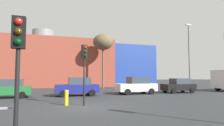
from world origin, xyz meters
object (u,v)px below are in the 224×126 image
object	(u,v)px
parked_car_1	(9,89)
traffic_light_near_left	(18,50)
parked_car_4	(179,86)
bare_tree_0	(103,43)
street_lamp	(189,53)
parked_car_3	(137,86)
traffic_light_island	(84,61)
parked_car_2	(78,87)
bollard_yellow_0	(66,98)

from	to	relation	value
parked_car_1	traffic_light_near_left	distance (m)	13.86
parked_car_4	traffic_light_near_left	xyz separation A→B (m)	(-15.41, -13.53, 1.78)
bare_tree_0	street_lamp	size ratio (longest dim) A/B	0.99
parked_car_3	traffic_light_island	xyz separation A→B (m)	(-6.91, -6.63, 2.01)
parked_car_2	parked_car_3	bearing A→B (deg)	-180.00
parked_car_2	bollard_yellow_0	world-z (taller)	parked_car_2
parked_car_2	bollard_yellow_0	size ratio (longest dim) A/B	4.17
traffic_light_island	street_lamp	bearing A→B (deg)	106.89
parked_car_2	parked_car_3	distance (m)	6.39
parked_car_1	street_lamp	xyz separation A→B (m)	(21.40, 2.30, 4.25)
parked_car_3	street_lamp	distance (m)	10.14
parked_car_3	traffic_light_near_left	world-z (taller)	traffic_light_near_left
traffic_light_island	bare_tree_0	bearing A→B (deg)	148.32
traffic_light_island	bollard_yellow_0	size ratio (longest dim) A/B	4.00
traffic_light_near_left	traffic_light_island	distance (m)	7.56
parked_car_2	bare_tree_0	xyz separation A→B (m)	(5.82, 11.58, 6.64)
traffic_light_near_left	parked_car_1	bearing A→B (deg)	-172.06
parked_car_4	street_lamp	size ratio (longest dim) A/B	0.43
parked_car_4	traffic_light_island	world-z (taller)	traffic_light_island
bare_tree_0	street_lamp	xyz separation A→B (m)	(9.53, -9.28, -2.46)
traffic_light_near_left	bollard_yellow_0	size ratio (longest dim) A/B	3.57
parked_car_1	street_lamp	bearing A→B (deg)	-173.86
traffic_light_near_left	street_lamp	bearing A→B (deg)	127.54
bollard_yellow_0	street_lamp	bearing A→B (deg)	26.51
traffic_light_near_left	bollard_yellow_0	world-z (taller)	traffic_light_near_left
parked_car_2	parked_car_4	distance (m)	11.81
traffic_light_near_left	bollard_yellow_0	distance (m)	7.93
parked_car_4	bare_tree_0	xyz separation A→B (m)	(-6.00, 11.58, 6.70)
parked_car_2	parked_car_1	bearing A→B (deg)	-0.00
parked_car_2	street_lamp	xyz separation A→B (m)	(15.35, 2.30, 4.18)
street_lamp	bare_tree_0	bearing A→B (deg)	135.76
parked_car_2	traffic_light_island	size ratio (longest dim) A/B	1.04
parked_car_1	bollard_yellow_0	xyz separation A→B (m)	(4.45, -6.15, -0.33)
parked_car_1	parked_car_3	distance (m)	12.44
parked_car_1	traffic_light_island	size ratio (longest dim) A/B	0.96
parked_car_4	traffic_light_near_left	distance (m)	20.59
bollard_yellow_0	parked_car_3	bearing A→B (deg)	37.58
parked_car_2	traffic_light_near_left	world-z (taller)	traffic_light_near_left
parked_car_1	parked_car_2	world-z (taller)	parked_car_2
parked_car_4	street_lamp	distance (m)	5.98
parked_car_2	parked_car_4	size ratio (longest dim) A/B	1.07
parked_car_4	traffic_light_island	distance (m)	14.16
parked_car_1	traffic_light_near_left	world-z (taller)	traffic_light_near_left
bare_tree_0	traffic_light_island	bearing A→B (deg)	-109.18
parked_car_3	bare_tree_0	world-z (taller)	bare_tree_0
parked_car_3	street_lamp	size ratio (longest dim) A/B	0.47
parked_car_1	parked_car_2	bearing A→B (deg)	180.00
bare_tree_0	street_lamp	bearing A→B (deg)	-44.24
parked_car_4	bare_tree_0	distance (m)	14.66
parked_car_2	traffic_light_near_left	xyz separation A→B (m)	(-3.60, -13.53, 1.72)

